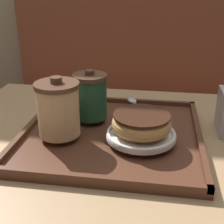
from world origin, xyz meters
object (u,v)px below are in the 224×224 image
object	(u,v)px
coffee_cup_front	(58,109)
donut_chocolate_glazed	(141,123)
coffee_cup_rear	(90,96)
spoon	(135,103)

from	to	relation	value
coffee_cup_front	donut_chocolate_glazed	distance (m)	0.18
coffee_cup_front	coffee_cup_rear	size ratio (longest dim) A/B	1.09
spoon	donut_chocolate_glazed	bearing A→B (deg)	159.76
donut_chocolate_glazed	spoon	bearing A→B (deg)	99.04
coffee_cup_front	spoon	world-z (taller)	coffee_cup_front
coffee_cup_rear	donut_chocolate_glazed	world-z (taller)	coffee_cup_rear
coffee_cup_front	spoon	size ratio (longest dim) A/B	1.05
coffee_cup_rear	coffee_cup_front	bearing A→B (deg)	-116.13
donut_chocolate_glazed	spoon	distance (m)	0.19
coffee_cup_front	donut_chocolate_glazed	bearing A→B (deg)	3.23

